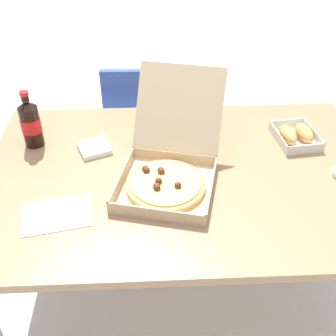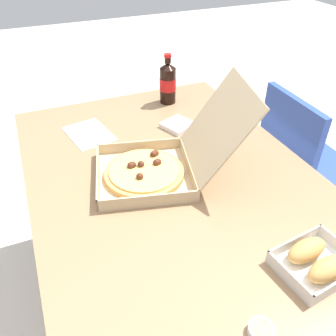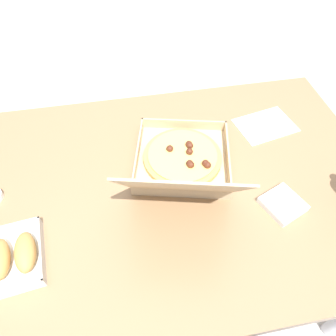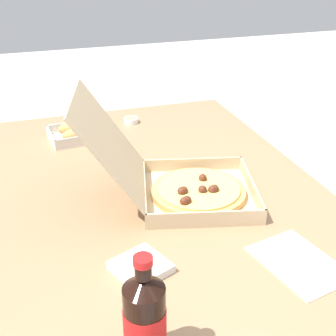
{
  "view_description": "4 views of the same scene",
  "coord_description": "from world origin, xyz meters",
  "views": [
    {
      "loc": [
        -0.11,
        -1.17,
        1.62
      ],
      "look_at": [
        -0.05,
        -0.04,
        0.75
      ],
      "focal_mm": 45.11,
      "sensor_mm": 36.0,
      "label": 1
    },
    {
      "loc": [
        0.84,
        -0.38,
        1.44
      ],
      "look_at": [
        0.0,
        -0.03,
        0.77
      ],
      "focal_mm": 37.97,
      "sensor_mm": 36.0,
      "label": 2
    },
    {
      "loc": [
        0.11,
        0.6,
        1.52
      ],
      "look_at": [
        -0.01,
        -0.04,
        0.73
      ],
      "focal_mm": 33.55,
      "sensor_mm": 36.0,
      "label": 3
    },
    {
      "loc": [
        -1.12,
        0.34,
        1.38
      ],
      "look_at": [
        0.02,
        -0.03,
        0.77
      ],
      "focal_mm": 49.57,
      "sensor_mm": 36.0,
      "label": 4
    }
  ],
  "objects": [
    {
      "name": "pizza_box_open",
      "position": [
        -0.06,
        -0.05,
        0.75
      ],
      "size": [
        0.42,
        0.54,
        0.31
      ],
      "color": "tan",
      "rests_on": "dining_table"
    },
    {
      "name": "ground_plane",
      "position": [
        0.0,
        0.0,
        0.0
      ],
      "size": [
        10.0,
        10.0,
        0.0
      ],
      "primitive_type": "plane",
      "color": "beige"
    },
    {
      "name": "chair",
      "position": [
        -0.15,
        0.7,
        0.48
      ],
      "size": [
        0.41,
        0.41,
        0.83
      ],
      "color": "#2D4CAD",
      "rests_on": "ground_plane"
    },
    {
      "name": "bread_side_box",
      "position": [
        0.45,
        0.18,
        0.73
      ],
      "size": [
        0.17,
        0.21,
        0.06
      ],
      "color": "white",
      "rests_on": "dining_table"
    },
    {
      "name": "napkin_pile",
      "position": [
        -0.32,
        0.15,
        0.72
      ],
      "size": [
        0.14,
        0.14,
        0.02
      ],
      "primitive_type": "cube",
      "rotation": [
        0.0,
        0.0,
        0.38
      ],
      "color": "white",
      "rests_on": "dining_table"
    },
    {
      "name": "paper_menu",
      "position": [
        -0.41,
        -0.2,
        0.71
      ],
      "size": [
        0.24,
        0.19,
        0.0
      ],
      "primitive_type": "cube",
      "rotation": [
        0.0,
        0.0,
        0.2
      ],
      "color": "white",
      "rests_on": "dining_table"
    },
    {
      "name": "cola_bottle",
      "position": [
        -0.56,
        0.2,
        0.8
      ],
      "size": [
        0.07,
        0.07,
        0.22
      ],
      "color": "black",
      "rests_on": "dining_table"
    },
    {
      "name": "dining_table",
      "position": [
        0.0,
        0.0,
        0.64
      ],
      "size": [
        1.41,
        0.93,
        0.71
      ],
      "color": "#997551",
      "rests_on": "ground_plane"
    }
  ]
}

